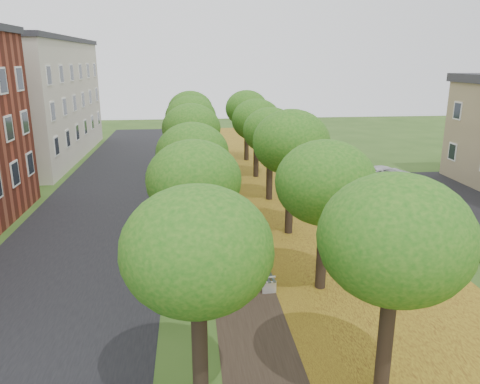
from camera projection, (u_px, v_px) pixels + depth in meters
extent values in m
cube|color=black|center=(98.00, 220.00, 25.86)|extent=(8.00, 70.00, 0.01)
cube|color=black|center=(233.00, 216.00, 26.63)|extent=(3.20, 70.00, 0.01)
cube|color=#B29820|center=(318.00, 213.00, 27.14)|extent=(7.50, 70.00, 0.01)
cube|color=black|center=(448.00, 203.00, 28.97)|extent=(9.00, 16.00, 0.01)
cylinder|color=black|center=(200.00, 351.00, 11.63)|extent=(0.40, 0.40, 3.19)
ellipsoid|color=#195B13|center=(197.00, 249.00, 10.87)|extent=(3.53, 3.53, 3.00)
cylinder|color=black|center=(196.00, 255.00, 17.36)|extent=(0.40, 0.40, 3.19)
ellipsoid|color=#195B13|center=(194.00, 183.00, 16.61)|extent=(3.53, 3.53, 3.00)
cylinder|color=black|center=(194.00, 206.00, 23.10)|extent=(0.40, 0.40, 3.19)
ellipsoid|color=#195B13|center=(192.00, 151.00, 22.35)|extent=(3.53, 3.53, 3.00)
cylinder|color=black|center=(193.00, 177.00, 28.83)|extent=(0.40, 0.40, 3.19)
ellipsoid|color=#195B13|center=(191.00, 133.00, 28.08)|extent=(3.53, 3.53, 3.00)
cylinder|color=black|center=(192.00, 157.00, 34.57)|extent=(0.40, 0.40, 3.19)
ellipsoid|color=#195B13|center=(191.00, 120.00, 33.82)|extent=(3.53, 3.53, 3.00)
cylinder|color=black|center=(191.00, 143.00, 40.31)|extent=(0.40, 0.40, 3.19)
ellipsoid|color=#195B13|center=(190.00, 111.00, 39.56)|extent=(3.53, 3.53, 3.00)
cylinder|color=black|center=(385.00, 340.00, 12.12)|extent=(0.40, 0.40, 3.19)
ellipsoid|color=#195B13|center=(395.00, 241.00, 11.37)|extent=(3.53, 3.53, 3.00)
cylinder|color=black|center=(322.00, 249.00, 17.86)|extent=(0.40, 0.40, 3.19)
ellipsoid|color=#195B13|center=(325.00, 180.00, 17.10)|extent=(3.53, 3.53, 3.00)
cylinder|color=black|center=(289.00, 203.00, 23.59)|extent=(0.40, 0.40, 3.19)
ellipsoid|color=#195B13|center=(291.00, 149.00, 22.84)|extent=(3.53, 3.53, 3.00)
cylinder|color=black|center=(269.00, 175.00, 29.33)|extent=(0.40, 0.40, 3.19)
ellipsoid|color=#195B13|center=(270.00, 131.00, 28.58)|extent=(3.53, 3.53, 3.00)
cylinder|color=black|center=(256.00, 156.00, 35.06)|extent=(0.40, 0.40, 3.19)
ellipsoid|color=#195B13|center=(256.00, 119.00, 34.31)|extent=(3.53, 3.53, 3.00)
cylinder|color=black|center=(246.00, 142.00, 40.80)|extent=(0.40, 0.40, 3.19)
ellipsoid|color=#195B13|center=(247.00, 111.00, 40.05)|extent=(3.53, 3.53, 3.00)
cube|color=beige|center=(19.00, 102.00, 40.72)|extent=(10.00, 20.00, 10.00)
cube|color=#2D2D33|center=(11.00, 39.00, 39.29)|extent=(10.30, 20.30, 0.40)
cube|color=#2D3831|center=(264.00, 272.00, 18.51)|extent=(0.63, 1.97, 0.04)
cube|color=#2D3831|center=(257.00, 266.00, 18.39)|extent=(0.18, 1.93, 0.28)
cube|color=silver|center=(269.00, 288.00, 17.75)|extent=(0.54, 0.10, 0.48)
cube|color=silver|center=(259.00, 268.00, 19.41)|extent=(0.54, 0.10, 0.48)
cube|color=silver|center=(269.00, 277.00, 17.63)|extent=(0.49, 0.10, 0.04)
cube|color=silver|center=(259.00, 258.00, 19.29)|extent=(0.49, 0.10, 0.04)
imported|color=maroon|center=(420.00, 198.00, 27.39)|extent=(4.78, 3.16, 1.49)
imported|color=#2F2F34|center=(408.00, 192.00, 28.86)|extent=(5.07, 2.94, 1.38)
imported|color=silver|center=(385.00, 175.00, 33.11)|extent=(5.09, 3.18, 1.31)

